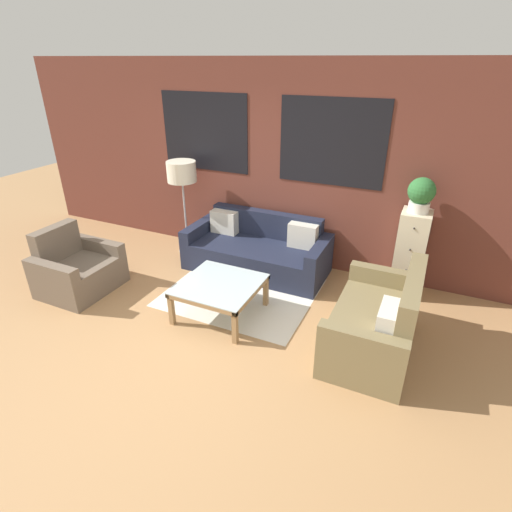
% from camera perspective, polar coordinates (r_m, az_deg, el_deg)
% --- Properties ---
extents(ground_plane, '(16.00, 16.00, 0.00)m').
position_cam_1_polar(ground_plane, '(4.52, -11.74, -12.08)').
color(ground_plane, '#AD7F51').
extents(wall_back_brick, '(8.40, 0.09, 2.80)m').
position_cam_1_polar(wall_back_brick, '(5.83, 1.28, 12.90)').
color(wall_back_brick, brown).
rests_on(wall_back_brick, ground_plane).
extents(rug, '(1.86, 1.59, 0.00)m').
position_cam_1_polar(rug, '(5.29, -2.09, -5.15)').
color(rug, silver).
rests_on(rug, ground_plane).
extents(couch_dark, '(2.02, 0.88, 0.78)m').
position_cam_1_polar(couch_dark, '(5.75, 0.23, 0.71)').
color(couch_dark, '#1E2338').
rests_on(couch_dark, ground_plane).
extents(settee_vintage, '(0.80, 1.44, 0.92)m').
position_cam_1_polar(settee_vintage, '(4.36, 16.94, -9.28)').
color(settee_vintage, olive).
rests_on(settee_vintage, ground_plane).
extents(armchair_corner, '(0.80, 0.93, 0.84)m').
position_cam_1_polar(armchair_corner, '(5.74, -24.16, -1.86)').
color(armchair_corner, '#6B5B4C').
rests_on(armchair_corner, ground_plane).
extents(coffee_table, '(0.89, 0.89, 0.43)m').
position_cam_1_polar(coffee_table, '(4.70, -5.18, -4.57)').
color(coffee_table, silver).
rests_on(coffee_table, ground_plane).
extents(floor_lamp, '(0.43, 0.43, 1.43)m').
position_cam_1_polar(floor_lamp, '(6.07, -10.56, 11.37)').
color(floor_lamp, '#B2B2B7').
rests_on(floor_lamp, ground_plane).
extents(drawer_cabinet, '(0.35, 0.40, 1.12)m').
position_cam_1_polar(drawer_cabinet, '(5.40, 21.11, 0.32)').
color(drawer_cabinet, beige).
rests_on(drawer_cabinet, ground_plane).
extents(potted_plant, '(0.32, 0.32, 0.42)m').
position_cam_1_polar(potted_plant, '(5.13, 22.53, 8.19)').
color(potted_plant, silver).
rests_on(potted_plant, drawer_cabinet).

